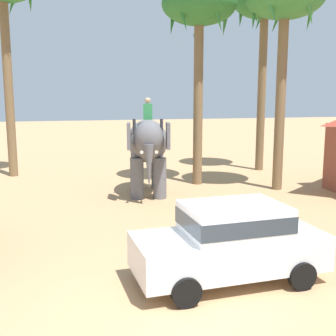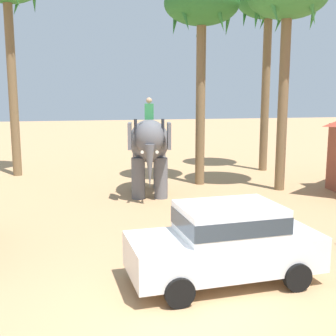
# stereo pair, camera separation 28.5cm
# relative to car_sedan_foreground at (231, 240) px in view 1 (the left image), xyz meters

# --- Properties ---
(ground_plane) EXTENTS (120.00, 120.00, 0.00)m
(ground_plane) POSITION_rel_car_sedan_foreground_xyz_m (-1.21, -1.07, -0.93)
(ground_plane) COLOR tan
(car_sedan_foreground) EXTENTS (4.19, 2.05, 1.70)m
(car_sedan_foreground) POSITION_rel_car_sedan_foreground_xyz_m (0.00, 0.00, 0.00)
(car_sedan_foreground) COLOR white
(car_sedan_foreground) RESTS_ON ground
(elephant_with_mahout) EXTENTS (2.16, 3.99, 3.88)m
(elephant_with_mahout) POSITION_rel_car_sedan_foreground_xyz_m (-0.10, 8.48, 1.06)
(elephant_with_mahout) COLOR slate
(elephant_with_mahout) RESTS_ON ground
(palm_tree_behind_elephant) EXTENTS (3.20, 3.20, 8.68)m
(palm_tree_behind_elephant) POSITION_rel_car_sedan_foreground_xyz_m (2.48, 10.00, 6.57)
(palm_tree_behind_elephant) COLOR brown
(palm_tree_behind_elephant) RESTS_ON ground
(palm_tree_left_of_road) EXTENTS (3.20, 3.20, 8.75)m
(palm_tree_left_of_road) POSITION_rel_car_sedan_foreground_xyz_m (5.44, 8.11, 6.64)
(palm_tree_left_of_road) COLOR brown
(palm_tree_left_of_road) RESTS_ON ground
(palm_tree_leaning_seaward) EXTENTS (3.20, 3.20, 9.53)m
(palm_tree_leaning_seaward) POSITION_rel_car_sedan_foreground_xyz_m (6.82, 12.69, 7.36)
(palm_tree_leaning_seaward) COLOR brown
(palm_tree_leaning_seaward) RESTS_ON ground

